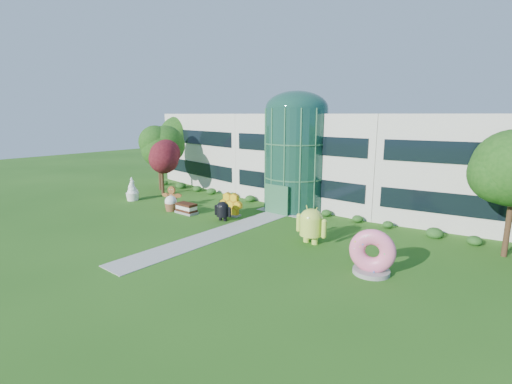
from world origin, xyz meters
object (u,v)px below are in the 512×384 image
Objects in this scene: android_black at (223,210)px; gingerbread at (172,197)px; android_green at (311,223)px; donut at (373,251)px.

gingerbread reaches higher than android_black.
android_green is 1.29× the size of gingerbread.
donut is 1.19× the size of gingerbread.
gingerbread is (-22.07, 2.62, -0.31)m from donut.
android_black is 0.73× the size of donut.
android_green is at bearing -9.97° from android_black.
android_green is 9.07m from android_black.
donut is (5.57, -2.30, -0.12)m from android_green.
gingerbread is at bearing 157.00° from donut.
android_black is (-9.06, 0.06, -0.50)m from android_green.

